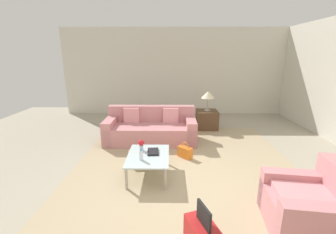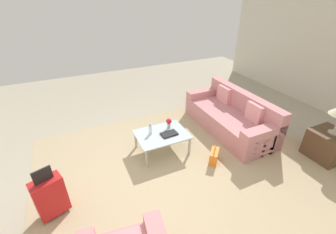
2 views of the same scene
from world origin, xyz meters
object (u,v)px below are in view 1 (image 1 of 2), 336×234
Objects in this scene: armchair at (313,209)px; handbag_orange at (185,152)px; coffee_table_book at (153,152)px; table_lamp at (208,95)px; coffee_table at (148,158)px; flower_vase at (141,144)px; side_table at (207,120)px; handbag_tan at (133,158)px; water_bottle at (141,155)px; couch at (151,129)px.

armchair is 2.95× the size of handbag_orange.
table_lamp reaches higher than coffee_table_book.
table_lamp is at bearing -170.74° from armchair.
coffee_table_book reaches higher than coffee_table.
flower_vase is 3.07m from side_table.
coffee_table is at bearing -43.51° from handbag_orange.
armchair reaches higher than handbag_tan.
flower_vase reaches higher than handbag_orange.
water_bottle reaches higher than side_table.
armchair reaches higher than flower_vase.
side_table reaches higher than coffee_table.
side_table is at bearing 159.07° from handbag_orange.
couch reaches higher than coffee_table_book.
handbag_tan is at bearing -124.68° from armchair.
couch is at bearing -143.84° from armchair.
water_bottle is at bearing -28.07° from side_table.
handbag_orange is (-0.64, 0.64, -0.29)m from coffee_table_book.
handbag_tan is (2.35, -1.87, -0.15)m from side_table.
handbag_tan is (-0.45, -0.37, -0.23)m from coffee_table.
coffee_table_book reaches higher than handbag_tan.
flower_vase is at bearing -173.21° from water_bottle.
coffee_table is at bearing 3.19° from couch.
couch is 1.89m from side_table.
flower_vase is at bearing -1.82° from couch.
water_bottle is 0.33× the size of side_table.
armchair is at bearing 58.90° from coffee_table.
table_lamp is (-3.00, 1.60, 0.52)m from water_bottle.
armchair reaches higher than handbag_orange.
table_lamp reaches higher than coffee_table.
table_lamp reaches higher than armchair.
coffee_table_book is at bearing -27.92° from side_table.
armchair is 1.06× the size of coffee_table.
couch is 2.15× the size of armchair.
flower_vase reaches higher than handbag_tan.
handbag_orange is (-0.96, 0.82, -0.37)m from water_bottle.
coffee_table is 4.83× the size of flower_vase.
couch is 1.39m from handbag_tan.
flower_vase is at bearing -145.71° from coffee_table.
table_lamp is at bearing 122.08° from couch.
coffee_table_book is (-0.32, 0.18, -0.08)m from water_bottle.
flower_vase is 3.10m from table_lamp.
side_table is 3.01m from handbag_tan.
coffee_table_book is at bearing 150.64° from water_bottle.
side_table is at bearing 147.40° from flower_vase.
side_table is (-1.00, 1.60, -0.02)m from couch.
side_table is 1.05× the size of table_lamp.
handbag_tan is (1.35, -0.27, -0.17)m from couch.
coffee_table is 3.17× the size of coffee_table_book.
couch reaches higher than handbag_tan.
coffee_table is 0.26m from water_bottle.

